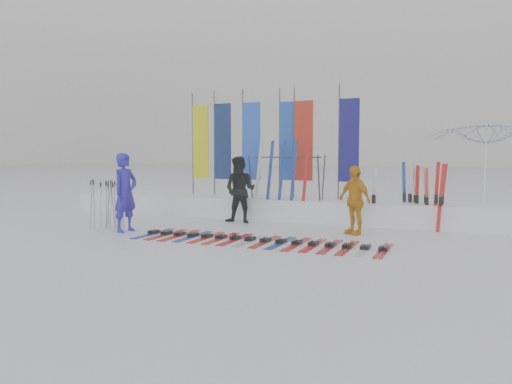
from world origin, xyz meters
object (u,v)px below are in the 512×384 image
at_px(person_yellow, 354,200).
at_px(ski_rack, 287,171).
at_px(person_black, 240,190).
at_px(tent_canopy, 484,173).
at_px(person_blue, 125,192).
at_px(ski_row, 258,240).

distance_m(person_yellow, ski_rack, 2.86).
bearing_deg(person_black, tent_canopy, 14.68).
relative_size(person_blue, tent_canopy, 0.62).
distance_m(person_yellow, tent_canopy, 3.80).
height_order(person_black, person_yellow, person_black).
distance_m(person_black, ski_rack, 1.48).
relative_size(person_blue, ski_row, 0.35).
relative_size(person_black, person_yellow, 1.12).
xyz_separation_m(person_black, ski_rack, (0.99, 0.99, 0.48)).
relative_size(person_blue, ski_rack, 0.93).
height_order(person_black, tent_canopy, tent_canopy).
xyz_separation_m(person_black, tent_canopy, (6.08, 1.80, 0.48)).
xyz_separation_m(person_blue, person_yellow, (5.19, 1.75, -0.14)).
bearing_deg(tent_canopy, person_blue, -152.25).
distance_m(person_blue, person_black, 3.10).
xyz_separation_m(person_yellow, ski_rack, (-2.26, 1.66, 0.58)).
xyz_separation_m(person_black, ski_row, (1.54, -2.44, -0.87)).
bearing_deg(ski_rack, person_yellow, -36.35).
bearing_deg(ski_rack, ski_row, -80.92).
xyz_separation_m(person_black, person_yellow, (3.24, -0.67, -0.10)).
distance_m(person_yellow, ski_row, 2.58).
bearing_deg(person_blue, person_yellow, -63.88).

